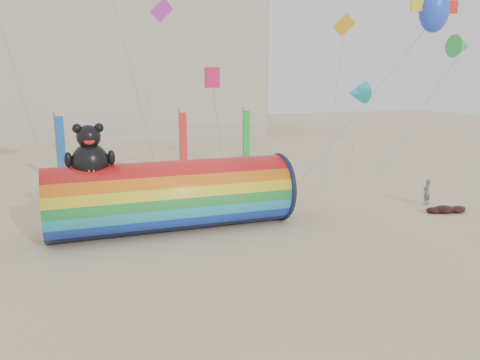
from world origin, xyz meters
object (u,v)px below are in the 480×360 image
object	(u,v)px
windsock_assembly	(172,194)
kite_handler	(427,192)
fabric_bundle	(447,209)
hotel_building	(26,57)

from	to	relation	value
windsock_assembly	kite_handler	size ratio (longest dim) A/B	7.60
fabric_bundle	hotel_building	bearing A→B (deg)	117.89
hotel_building	fabric_bundle	world-z (taller)	hotel_building
kite_handler	fabric_bundle	bearing A→B (deg)	69.12
hotel_building	kite_handler	xyz separation A→B (m)	(24.50, -44.40, -9.52)
hotel_building	windsock_assembly	world-z (taller)	hotel_building
windsock_assembly	kite_handler	distance (m)	15.45
hotel_building	kite_handler	size ratio (longest dim) A/B	38.26
windsock_assembly	fabric_bundle	bearing A→B (deg)	-8.30
kite_handler	fabric_bundle	xyz separation A→B (m)	(-0.07, -1.75, -0.62)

